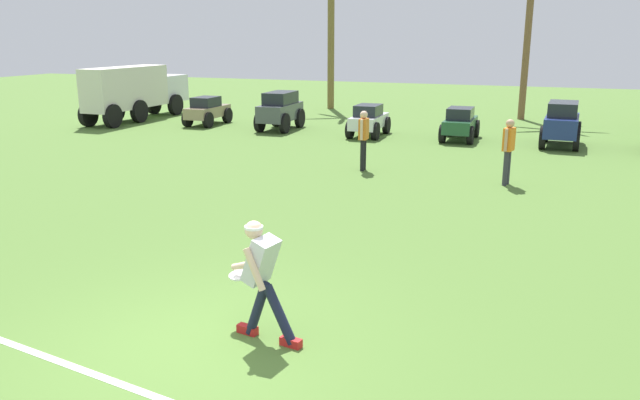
# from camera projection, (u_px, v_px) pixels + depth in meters

# --- Properties ---
(ground_plane) EXTENTS (80.00, 80.00, 0.00)m
(ground_plane) POSITION_uv_depth(u_px,v_px,m) (193.00, 349.00, 7.10)
(ground_plane) COLOR #4E732F
(field_line_paint) EXTENTS (26.41, 4.03, 0.01)m
(field_line_paint) POSITION_uv_depth(u_px,v_px,m) (142.00, 392.00, 6.23)
(field_line_paint) COLOR white
(field_line_paint) RESTS_ON ground_plane
(frisbee_thrower) EXTENTS (1.06, 0.58, 1.43)m
(frisbee_thrower) POSITION_uv_depth(u_px,v_px,m) (262.00, 274.00, 7.14)
(frisbee_thrower) COLOR #191E38
(frisbee_thrower) RESTS_ON ground_plane
(frisbee_in_flight) EXTENTS (0.30, 0.30, 0.06)m
(frisbee_in_flight) POSITION_uv_depth(u_px,v_px,m) (239.00, 275.00, 7.59)
(frisbee_in_flight) COLOR white
(teammate_near_sideline) EXTENTS (0.28, 0.49, 1.56)m
(teammate_near_sideline) POSITION_uv_depth(u_px,v_px,m) (508.00, 146.00, 14.58)
(teammate_near_sideline) COLOR #33333D
(teammate_near_sideline) RESTS_ON ground_plane
(teammate_midfield) EXTENTS (0.21, 0.49, 1.56)m
(teammate_midfield) POSITION_uv_depth(u_px,v_px,m) (364.00, 135.00, 16.16)
(teammate_midfield) COLOR black
(teammate_midfield) RESTS_ON ground_plane
(parked_car_slot_a) EXTENTS (1.11, 2.21, 1.10)m
(parked_car_slot_a) POSITION_uv_depth(u_px,v_px,m) (207.00, 110.00, 24.50)
(parked_car_slot_a) COLOR #998466
(parked_car_slot_a) RESTS_ON ground_plane
(parked_car_slot_b) EXTENTS (1.24, 2.38, 1.40)m
(parked_car_slot_b) POSITION_uv_depth(u_px,v_px,m) (280.00, 110.00, 23.21)
(parked_car_slot_b) COLOR #474C51
(parked_car_slot_b) RESTS_ON ground_plane
(parked_car_slot_c) EXTENTS (1.11, 2.21, 1.10)m
(parked_car_slot_c) POSITION_uv_depth(u_px,v_px,m) (369.00, 120.00, 21.78)
(parked_car_slot_c) COLOR silver
(parked_car_slot_c) RESTS_ON ground_plane
(parked_car_slot_d) EXTENTS (1.10, 2.21, 1.10)m
(parked_car_slot_d) POSITION_uv_depth(u_px,v_px,m) (460.00, 123.00, 20.94)
(parked_car_slot_d) COLOR #235133
(parked_car_slot_d) RESTS_ON ground_plane
(parked_car_slot_e) EXTENTS (1.24, 2.38, 1.40)m
(parked_car_slot_e) POSITION_uv_depth(u_px,v_px,m) (562.00, 123.00, 19.77)
(parked_car_slot_e) COLOR navy
(parked_car_slot_e) RESTS_ON ground_plane
(box_truck) EXTENTS (1.40, 5.90, 2.20)m
(box_truck) POSITION_uv_depth(u_px,v_px,m) (135.00, 90.00, 25.71)
(box_truck) COLOR silver
(box_truck) RESTS_ON ground_plane
(palm_tree_far_left) EXTENTS (3.11, 3.39, 6.97)m
(palm_tree_far_left) POSITION_uv_depth(u_px,v_px,m) (331.00, 20.00, 29.00)
(palm_tree_far_left) COLOR brown
(palm_tree_far_left) RESTS_ON ground_plane
(palm_tree_left_of_centre) EXTENTS (3.55, 2.95, 6.16)m
(palm_tree_left_of_centre) POSITION_uv_depth(u_px,v_px,m) (528.00, 22.00, 25.24)
(palm_tree_left_of_centre) COLOR brown
(palm_tree_left_of_centre) RESTS_ON ground_plane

